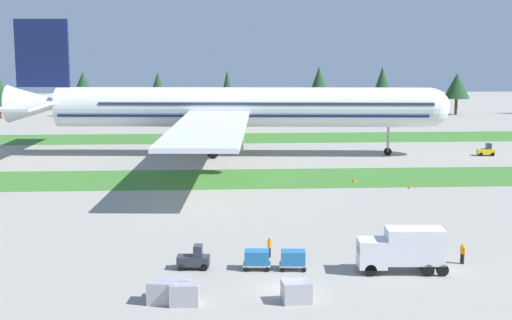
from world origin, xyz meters
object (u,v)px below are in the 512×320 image
(airliner, at_px, (227,107))
(pushback_tractor, at_px, (486,151))
(cargo_dolly_second, at_px, (293,258))
(uld_container_2, at_px, (184,294))
(catering_truck, at_px, (403,248))
(taxiway_marker_0, at_px, (354,180))
(ground_crew_marshaller, at_px, (462,252))
(uld_container_3, at_px, (296,292))
(uld_container_1, at_px, (176,288))
(taxiway_marker_1, at_px, (410,186))
(cargo_dolly_lead, at_px, (257,258))
(baggage_tug, at_px, (194,259))
(ground_crew_loader, at_px, (270,246))
(uld_container_0, at_px, (163,292))

(airliner, height_order, pushback_tractor, airliner)
(cargo_dolly_second, height_order, uld_container_2, same)
(cargo_dolly_second, height_order, catering_truck, catering_truck)
(catering_truck, height_order, taxiway_marker_0, catering_truck)
(catering_truck, bearing_deg, pushback_tractor, -22.47)
(cargo_dolly_second, height_order, pushback_tractor, pushback_tractor)
(ground_crew_marshaller, height_order, uld_container_3, ground_crew_marshaller)
(uld_container_1, height_order, taxiway_marker_1, uld_container_1)
(cargo_dolly_lead, bearing_deg, pushback_tractor, -30.07)
(baggage_tug, height_order, taxiway_marker_0, baggage_tug)
(uld_container_1, distance_m, taxiway_marker_0, 47.67)
(ground_crew_marshaller, relative_size, taxiway_marker_0, 2.58)
(baggage_tug, xyz_separation_m, taxiway_marker_1, (25.75, 31.38, -0.57))
(cargo_dolly_second, bearing_deg, pushback_tractor, -27.94)
(airliner, relative_size, ground_crew_marshaller, 48.77)
(cargo_dolly_second, bearing_deg, taxiway_marker_0, -13.12)
(taxiway_marker_0, bearing_deg, uld_container_3, -105.61)
(airliner, height_order, uld_container_2, airliner)
(pushback_tractor, xyz_separation_m, uld_container_1, (-45.60, -63.51, -0.01))
(uld_container_1, bearing_deg, cargo_dolly_second, 35.55)
(cargo_dolly_second, height_order, uld_container_1, uld_container_1)
(pushback_tractor, height_order, taxiway_marker_0, pushback_tractor)
(cargo_dolly_second, relative_size, uld_container_1, 1.16)
(pushback_tractor, relative_size, uld_container_3, 1.35)
(ground_crew_marshaller, relative_size, ground_crew_loader, 1.00)
(baggage_tug, relative_size, cargo_dolly_second, 1.17)
(uld_container_0, height_order, uld_container_2, uld_container_0)
(taxiway_marker_0, bearing_deg, cargo_dolly_lead, -111.97)
(uld_container_3, bearing_deg, cargo_dolly_second, 85.76)
(pushback_tractor, distance_m, uld_container_0, 79.20)
(airliner, xyz_separation_m, taxiway_marker_1, (21.91, -28.08, -7.34))
(ground_crew_marshaller, distance_m, ground_crew_loader, 15.92)
(uld_container_3, bearing_deg, pushback_tractor, 60.10)
(cargo_dolly_lead, distance_m, uld_container_0, 10.17)
(airliner, xyz_separation_m, cargo_dolly_lead, (1.17, -59.87, -6.67))
(uld_container_2, bearing_deg, airliner, 86.33)
(taxiway_marker_1, bearing_deg, uld_container_0, -125.39)
(cargo_dolly_second, bearing_deg, airliner, 8.56)
(cargo_dolly_second, bearing_deg, catering_truck, -93.16)
(uld_container_0, relative_size, taxiway_marker_0, 2.97)
(cargo_dolly_second, height_order, uld_container_3, cargo_dolly_second)
(airliner, relative_size, cargo_dolly_second, 36.65)
(ground_crew_loader, distance_m, uld_container_0, 13.58)
(catering_truck, xyz_separation_m, uld_container_1, (-17.64, -5.29, -1.14))
(pushback_tractor, bearing_deg, uld_container_3, 154.44)
(uld_container_0, height_order, uld_container_3, uld_container_0)
(airliner, xyz_separation_m, uld_container_2, (-4.34, -67.63, -6.81))
(catering_truck, distance_m, uld_container_0, 19.47)
(airliner, bearing_deg, uld_container_3, 7.30)
(ground_crew_marshaller, relative_size, uld_container_3, 0.87)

